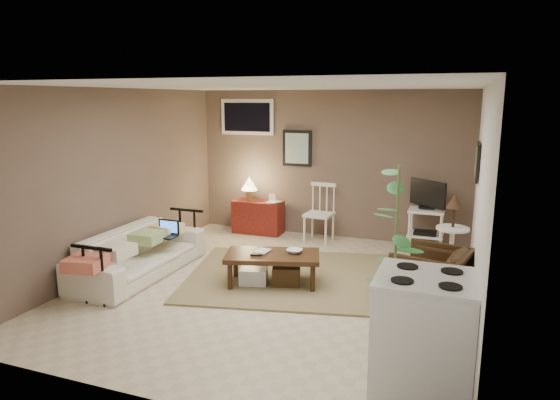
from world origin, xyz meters
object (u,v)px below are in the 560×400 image
at_px(tv_stand, 426,214).
at_px(armchair, 431,275).
at_px(potted_plant, 396,249).
at_px(spindle_chair, 319,215).
at_px(red_console, 257,214).
at_px(side_table, 453,226).
at_px(coffee_table, 272,267).
at_px(stove, 424,336).
at_px(sofa, 139,245).

relative_size(tv_stand, armchair, 1.46).
bearing_deg(potted_plant, tv_stand, 88.97).
height_order(spindle_chair, tv_stand, tv_stand).
xyz_separation_m(red_console, side_table, (3.17, -1.10, 0.34)).
xyz_separation_m(red_console, spindle_chair, (1.13, -0.11, 0.10)).
bearing_deg(tv_stand, coffee_table, -128.02).
relative_size(red_console, stove, 0.99).
distance_m(spindle_chair, side_table, 2.29).
bearing_deg(tv_stand, armchair, -83.93).
height_order(red_console, side_table, side_table).
height_order(tv_stand, armchair, tv_stand).
height_order(coffee_table, potted_plant, potted_plant).
height_order(tv_stand, side_table, side_table).
relative_size(spindle_chair, side_table, 0.85).
xyz_separation_m(spindle_chair, stove, (1.93, -3.82, 0.05)).
distance_m(coffee_table, tv_stand, 2.69).
bearing_deg(side_table, red_console, 160.82).
distance_m(red_console, stove, 4.98).
xyz_separation_m(side_table, stove, (-0.11, -2.82, -0.19)).
xyz_separation_m(coffee_table, spindle_chair, (-0.00, 2.09, 0.20)).
height_order(side_table, armchair, side_table).
relative_size(side_table, stove, 1.12).
bearing_deg(side_table, potted_plant, -102.57).
xyz_separation_m(coffee_table, stove, (1.93, -1.73, 0.25)).
bearing_deg(side_table, sofa, -160.56).
distance_m(sofa, potted_plant, 3.45).
xyz_separation_m(armchair, stove, (0.06, -1.74, 0.11)).
xyz_separation_m(sofa, armchair, (3.62, 0.25, -0.03)).
relative_size(spindle_chair, potted_plant, 0.54).
relative_size(sofa, stove, 2.08).
distance_m(coffee_table, stove, 2.61).
xyz_separation_m(tv_stand, stove, (0.29, -3.84, -0.09)).
relative_size(potted_plant, stove, 1.75).
distance_m(spindle_chair, stove, 4.28).
bearing_deg(sofa, potted_plant, -101.71).
bearing_deg(armchair, side_table, -175.15).
xyz_separation_m(spindle_chair, tv_stand, (1.64, 0.02, 0.14)).
bearing_deg(red_console, stove, -52.05).
distance_m(potted_plant, stove, 0.96).
xyz_separation_m(sofa, stove, (3.68, -1.48, 0.09)).
relative_size(sofa, tv_stand, 1.88).
distance_m(spindle_chair, potted_plant, 3.45).
relative_size(red_console, spindle_chair, 1.04).
xyz_separation_m(coffee_table, potted_plant, (1.59, -0.94, 0.67)).
bearing_deg(red_console, armchair, -36.14).
bearing_deg(tv_stand, potted_plant, -91.03).
relative_size(red_console, side_table, 0.88).
distance_m(tv_stand, stove, 3.85).
xyz_separation_m(tv_stand, side_table, (0.40, -1.01, 0.10)).
relative_size(armchair, potted_plant, 0.43).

